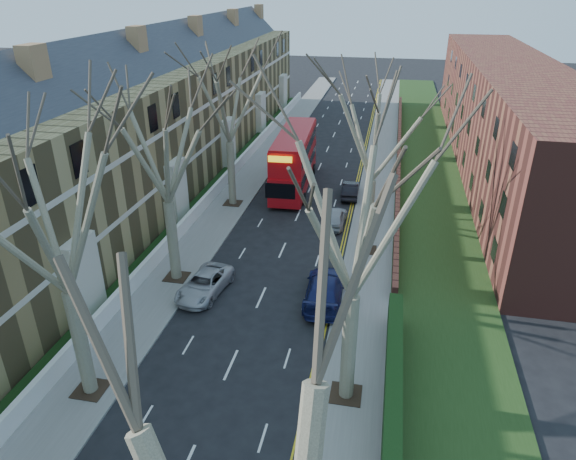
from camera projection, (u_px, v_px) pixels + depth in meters
The scene contains 16 objects.
pavement_left at pixel (262, 162), 52.44m from camera, with size 3.00×102.00×0.12m, color slate.
pavement_right at pixel (380, 170), 50.29m from camera, with size 3.00×102.00×0.12m, color slate.
terrace_left at pixel (152, 125), 44.36m from camera, with size 9.70×78.00×13.60m.
flats_right at pixel (506, 116), 49.60m from camera, with size 13.97×54.00×10.00m.
front_wall_left at pixel (222, 183), 45.45m from camera, with size 0.30×78.00×1.00m.
grass_verge_right at pixel (428, 172), 49.45m from camera, with size 6.00×102.00×0.06m.
tree_left_mid at pixel (48, 198), 19.17m from camera, with size 10.50×10.50×14.71m.
tree_left_far at pixel (161, 134), 28.10m from camera, with size 10.15×10.15×14.22m.
tree_left_dist at pixel (227, 88), 38.52m from camera, with size 10.50×10.50×14.71m.
tree_right_mid at pixel (359, 201), 18.89m from camera, with size 10.50×10.50×14.71m.
tree_right_far at pixel (376, 118), 31.35m from camera, with size 10.15×10.15×14.22m.
double_decker_bus at pixel (294, 161), 45.39m from camera, with size 3.38×11.87×4.89m.
car_left_far at pixel (205, 284), 30.42m from camera, with size 2.11×4.58×1.27m, color #ADADB3.
car_right_near at pixel (325, 289), 29.67m from camera, with size 2.19×5.38×1.56m, color #171D52.
car_right_mid at pixel (335, 217), 38.91m from camera, with size 1.53×3.81×1.30m, color #9D9FA6.
car_right_far at pixel (350, 190), 44.00m from camera, with size 1.36×3.91×1.29m, color black.
Camera 1 is at (6.62, -9.60, 16.91)m, focal length 32.00 mm.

